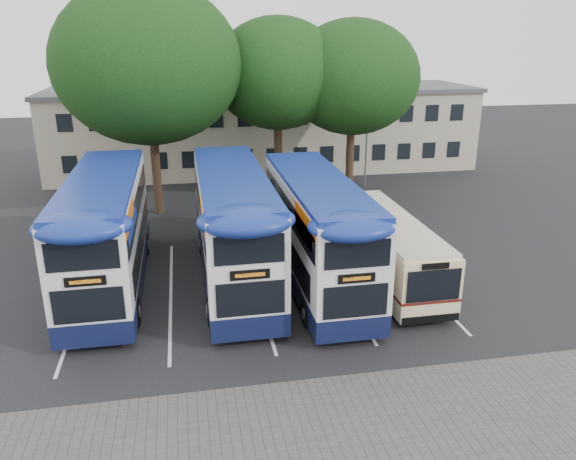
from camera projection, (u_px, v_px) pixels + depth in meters
The scene contains 12 objects.
ground at pixel (379, 338), 19.78m from camera, with size 120.00×120.00×0.00m, color black.
paving_strip at pixel (370, 441), 14.80m from camera, with size 40.00×6.00×0.01m, color #595654.
bay_lines at pixel (255, 287), 23.75m from camera, with size 14.12×11.00×0.01m.
depot_building at pixel (265, 127), 43.73m from camera, with size 32.40×8.40×6.20m.
lamp_post at pixel (368, 112), 37.64m from camera, with size 0.25×1.05×9.06m.
tree_left at pixel (148, 64), 30.58m from camera, with size 10.31×10.31×12.93m.
tree_mid at pixel (278, 74), 33.61m from camera, with size 7.82×7.82×11.16m.
tree_right at pixel (353, 78), 34.19m from camera, with size 8.16×8.16×11.05m.
bus_dd_left at pixel (106, 227), 23.08m from camera, with size 2.74×11.32×4.72m.
bus_dd_mid at pixel (233, 222), 23.55m from camera, with size 2.78×11.47×4.78m.
bus_dd_right at pixel (317, 227), 23.34m from camera, with size 2.67×11.02×4.59m.
bus_single at pixel (387, 244), 24.18m from camera, with size 2.34×9.20×2.74m.
Camera 1 is at (-6.39, -16.48, 10.19)m, focal length 35.00 mm.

